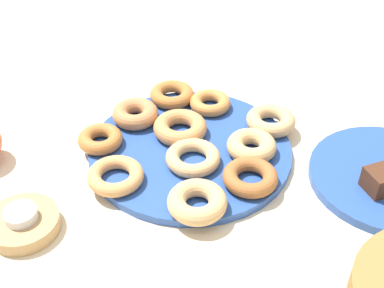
# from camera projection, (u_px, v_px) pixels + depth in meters

# --- Properties ---
(ground_plane) EXTENTS (2.40, 2.40, 0.00)m
(ground_plane) POSITION_uv_depth(u_px,v_px,m) (190.00, 153.00, 0.92)
(ground_plane) COLOR beige
(donut_plate) EXTENTS (0.35, 0.35, 0.01)m
(donut_plate) POSITION_uv_depth(u_px,v_px,m) (190.00, 150.00, 0.91)
(donut_plate) COLOR #284C9E
(donut_plate) RESTS_ON ground_plane
(donut_0) EXTENTS (0.10, 0.10, 0.03)m
(donut_0) POSITION_uv_depth(u_px,v_px,m) (180.00, 127.00, 0.93)
(donut_0) COLOR #C6844C
(donut_0) RESTS_ON donut_plate
(donut_1) EXTENTS (0.13, 0.13, 0.03)m
(donut_1) POSITION_uv_depth(u_px,v_px,m) (271.00, 120.00, 0.95)
(donut_1) COLOR tan
(donut_1) RESTS_ON donut_plate
(donut_2) EXTENTS (0.11, 0.11, 0.02)m
(donut_2) POSITION_uv_depth(u_px,v_px,m) (115.00, 176.00, 0.83)
(donut_2) COLOR tan
(donut_2) RESTS_ON donut_plate
(donut_3) EXTENTS (0.12, 0.12, 0.03)m
(donut_3) POSITION_uv_depth(u_px,v_px,m) (197.00, 202.00, 0.78)
(donut_3) COLOR tan
(donut_3) RESTS_ON donut_plate
(donut_4) EXTENTS (0.10, 0.10, 0.03)m
(donut_4) POSITION_uv_depth(u_px,v_px,m) (252.00, 146.00, 0.89)
(donut_4) COLOR tan
(donut_4) RESTS_ON donut_plate
(donut_5) EXTENTS (0.10, 0.10, 0.02)m
(donut_5) POSITION_uv_depth(u_px,v_px,m) (172.00, 95.00, 1.01)
(donut_5) COLOR #AD6B33
(donut_5) RESTS_ON donut_plate
(donut_6) EXTENTS (0.10, 0.10, 0.02)m
(donut_6) POSITION_uv_depth(u_px,v_px,m) (250.00, 177.00, 0.83)
(donut_6) COLOR #995B2D
(donut_6) RESTS_ON donut_plate
(donut_7) EXTENTS (0.08, 0.08, 0.02)m
(donut_7) POSITION_uv_depth(u_px,v_px,m) (100.00, 139.00, 0.90)
(donut_7) COLOR #AD6B33
(donut_7) RESTS_ON donut_plate
(donut_8) EXTENTS (0.13, 0.13, 0.02)m
(donut_8) POSITION_uv_depth(u_px,v_px,m) (190.00, 158.00, 0.87)
(donut_8) COLOR tan
(donut_8) RESTS_ON donut_plate
(donut_9) EXTENTS (0.11, 0.11, 0.02)m
(donut_9) POSITION_uv_depth(u_px,v_px,m) (210.00, 103.00, 0.99)
(donut_9) COLOR #BC7A3D
(donut_9) RESTS_ON donut_plate
(donut_10) EXTENTS (0.11, 0.11, 0.03)m
(donut_10) POSITION_uv_depth(u_px,v_px,m) (135.00, 114.00, 0.96)
(donut_10) COLOR #B27547
(donut_10) RESTS_ON donut_plate
(brownie_far) EXTENTS (0.06, 0.05, 0.04)m
(brownie_far) POSITION_uv_depth(u_px,v_px,m) (381.00, 180.00, 0.81)
(brownie_far) COLOR #472819
(brownie_far) RESTS_ON cake_plate
(candle_holder) EXTENTS (0.11, 0.11, 0.02)m
(candle_holder) POSITION_uv_depth(u_px,v_px,m) (23.00, 224.00, 0.77)
(candle_holder) COLOR tan
(candle_holder) RESTS_ON ground_plane
(tealight) EXTENTS (0.05, 0.05, 0.02)m
(tealight) POSITION_uv_depth(u_px,v_px,m) (20.00, 215.00, 0.76)
(tealight) COLOR silver
(tealight) RESTS_ON candle_holder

